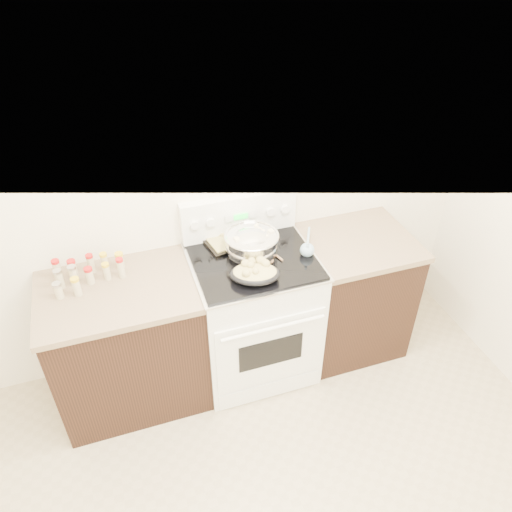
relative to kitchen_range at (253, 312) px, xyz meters
name	(u,v)px	position (x,y,z in m)	size (l,w,h in m)	color
room_shell	(292,354)	(-0.35, -1.42, 1.21)	(4.10, 3.60, 2.75)	white
counter_left	(129,344)	(-0.83, 0.01, -0.03)	(0.93, 0.67, 0.92)	black
counter_right	(350,292)	(0.73, 0.01, -0.03)	(0.73, 0.67, 0.92)	black
kitchen_range	(253,312)	(0.00, 0.00, 0.00)	(0.78, 0.73, 1.22)	white
mixing_bowl	(252,245)	(0.00, 0.04, 0.53)	(0.34, 0.34, 0.20)	silver
roasting_pan	(255,272)	(-0.05, -0.19, 0.50)	(0.34, 0.28, 0.11)	black
baking_sheet	(236,235)	(-0.04, 0.25, 0.47)	(0.47, 0.37, 0.06)	black
wooden_spoon	(270,257)	(0.10, -0.03, 0.46)	(0.10, 0.25, 0.04)	#A07049
blue_ladle	(307,249)	(0.33, -0.06, 0.49)	(0.17, 0.28, 0.11)	#85ABC7
spice_jars	(85,272)	(-0.99, 0.14, 0.49)	(0.41, 0.24, 0.13)	#BFB28C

